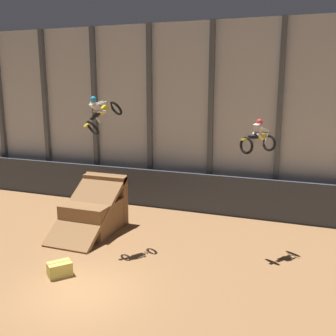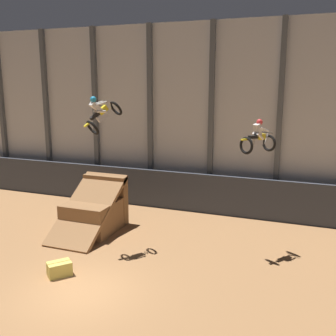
# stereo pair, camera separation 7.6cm
# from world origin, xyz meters

# --- Properties ---
(ground_plane) EXTENTS (60.00, 60.00, 0.00)m
(ground_plane) POSITION_xyz_m (0.00, 0.00, 0.00)
(ground_plane) COLOR #996B42
(arena_back_wall) EXTENTS (32.00, 0.40, 10.84)m
(arena_back_wall) POSITION_xyz_m (0.00, 11.19, 5.42)
(arena_back_wall) COLOR silver
(arena_back_wall) RESTS_ON ground_plane
(lower_barrier) EXTENTS (31.36, 0.20, 2.31)m
(lower_barrier) POSITION_xyz_m (0.00, 10.23, 1.15)
(lower_barrier) COLOR #383D47
(lower_barrier) RESTS_ON ground_plane
(dirt_ramp) EXTENTS (2.44, 4.27, 2.78)m
(dirt_ramp) POSITION_xyz_m (-2.76, 5.76, 0.96)
(dirt_ramp) COLOR olive
(dirt_ramp) RESTS_ON ground_plane
(rider_bike_left_air) EXTENTS (1.48, 1.80, 1.70)m
(rider_bike_left_air) POSITION_xyz_m (-1.05, 3.77, 6.16)
(rider_bike_left_air) COLOR black
(rider_bike_right_air) EXTENTS (1.46, 1.68, 1.45)m
(rider_bike_right_air) POSITION_xyz_m (5.32, 5.69, 5.13)
(rider_bike_right_air) COLOR black
(hay_bale_trackside) EXTENTS (1.04, 1.07, 0.57)m
(hay_bale_trackside) POSITION_xyz_m (-1.48, 0.81, 0.28)
(hay_bale_trackside) COLOR #CCB751
(hay_bale_trackside) RESTS_ON ground_plane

